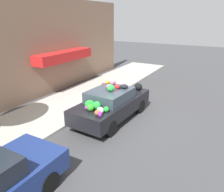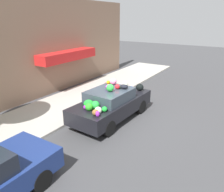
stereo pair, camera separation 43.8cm
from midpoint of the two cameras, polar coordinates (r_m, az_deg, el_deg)
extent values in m
plane|color=#424244|center=(10.13, -2.03, -5.71)|extent=(60.00, 60.00, 0.00)
cube|color=#B2ADA3|center=(11.64, -13.43, -2.46)|extent=(24.00, 3.20, 0.11)
cube|color=#846651|center=(12.59, -22.13, 10.95)|extent=(18.00, 0.30, 5.45)
cube|color=red|center=(13.66, -13.26, 10.13)|extent=(4.30, 0.90, 0.55)
cylinder|color=red|center=(12.73, -3.30, 1.61)|extent=(0.20, 0.20, 0.55)
sphere|color=red|center=(12.63, -3.33, 3.05)|extent=(0.18, 0.18, 0.18)
cube|color=black|center=(9.79, -1.28, -2.53)|extent=(4.33, 1.93, 0.64)
cube|color=#333D47|center=(9.46, -1.88, 0.23)|extent=(1.99, 1.61, 0.47)
cylinder|color=black|center=(11.34, -0.92, -1.03)|extent=(0.65, 0.21, 0.65)
cylinder|color=black|center=(10.61, 6.28, -2.68)|extent=(0.65, 0.21, 0.65)
cylinder|color=black|center=(9.43, -9.80, -5.89)|extent=(0.65, 0.21, 0.65)
cylinder|color=black|center=(8.54, -1.73, -8.47)|extent=(0.65, 0.21, 0.65)
sphere|color=olive|center=(8.06, -5.37, -4.38)|extent=(0.33, 0.33, 0.24)
sphere|color=orange|center=(10.20, -2.43, 3.57)|extent=(0.23, 0.23, 0.17)
sphere|color=white|center=(8.20, -4.63, -3.80)|extent=(0.36, 0.36, 0.27)
sphere|color=green|center=(8.59, -5.44, -2.47)|extent=(0.43, 0.43, 0.33)
ellipsoid|color=black|center=(10.87, 5.75, 2.42)|extent=(0.45, 0.49, 0.34)
ellipsoid|color=pink|center=(10.10, -1.07, 3.79)|extent=(0.41, 0.40, 0.29)
sphere|color=white|center=(11.24, 1.84, 3.09)|extent=(0.42, 0.42, 0.34)
sphere|color=red|center=(9.48, 0.06, 2.47)|extent=(0.30, 0.30, 0.22)
sphere|color=blue|center=(10.92, 3.57, 2.14)|extent=(0.24, 0.24, 0.19)
ellipsoid|color=purple|center=(9.44, -2.08, 2.31)|extent=(0.35, 0.41, 0.19)
sphere|color=black|center=(10.15, 4.07, 0.95)|extent=(0.31, 0.31, 0.26)
sphere|color=purple|center=(8.64, -8.09, -3.04)|extent=(0.18, 0.18, 0.17)
sphere|color=green|center=(8.35, -3.03, -3.50)|extent=(0.30, 0.30, 0.22)
ellipsoid|color=pink|center=(9.74, -2.29, 2.70)|extent=(0.18, 0.13, 0.14)
ellipsoid|color=pink|center=(10.89, 0.07, 2.06)|extent=(0.21, 0.21, 0.16)
ellipsoid|color=black|center=(9.55, 1.84, 2.52)|extent=(0.33, 0.39, 0.19)
ellipsoid|color=green|center=(8.69, -7.24, -2.21)|extent=(0.46, 0.50, 0.35)
ellipsoid|color=white|center=(8.98, -7.30, -2.32)|extent=(0.16, 0.18, 0.10)
ellipsoid|color=black|center=(9.56, 0.73, 2.34)|extent=(0.21, 0.20, 0.13)
sphere|color=#B02CB4|center=(11.39, 1.24, 2.85)|extent=(0.18, 0.18, 0.15)
sphere|color=green|center=(9.15, -1.77, 2.14)|extent=(0.45, 0.45, 0.32)
sphere|color=#FC9A0C|center=(11.16, -0.02, 2.51)|extent=(0.18, 0.18, 0.16)
ellipsoid|color=purple|center=(7.95, -4.74, -4.78)|extent=(0.16, 0.17, 0.23)
sphere|color=green|center=(8.47, -7.10, -2.98)|extent=(0.31, 0.31, 0.30)
cylinder|color=black|center=(7.50, -26.90, -15.52)|extent=(0.61, 0.19, 0.61)
cylinder|color=black|center=(6.42, -18.17, -20.72)|extent=(0.61, 0.19, 0.61)
camera|label=1|loc=(0.22, -91.30, -0.47)|focal=35.00mm
camera|label=2|loc=(0.22, 88.70, 0.47)|focal=35.00mm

